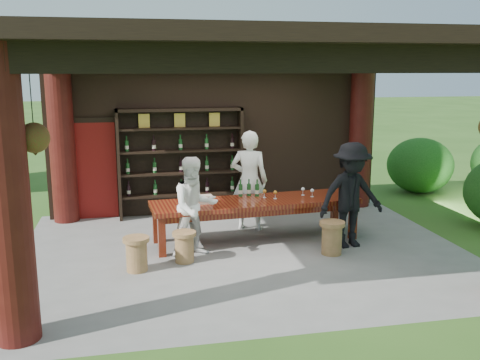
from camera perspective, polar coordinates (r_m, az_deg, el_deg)
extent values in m
plane|color=#2D5119|center=(9.11, 0.51, -7.61)|extent=(90.00, 90.00, 0.00)
cube|color=slate|center=(9.12, 0.51, -7.90)|extent=(7.40, 5.90, 0.10)
cube|color=black|center=(11.38, -2.37, 4.85)|extent=(7.00, 0.18, 3.30)
cube|color=maroon|center=(11.26, -15.43, 1.01)|extent=(0.95, 0.06, 2.00)
cylinder|color=#380C0A|center=(6.30, -23.65, -1.84)|extent=(0.50, 0.50, 3.30)
cylinder|color=#380C0A|center=(11.12, -18.48, 4.09)|extent=(0.50, 0.50, 3.30)
cylinder|color=#380C0A|center=(12.09, 12.74, 4.98)|extent=(0.50, 0.50, 3.30)
cube|color=black|center=(6.26, 5.25, 12.87)|extent=(6.70, 0.35, 0.35)
cube|color=black|center=(8.51, -21.17, 11.86)|extent=(0.30, 5.20, 0.30)
cube|color=black|center=(9.75, 19.39, 11.88)|extent=(0.30, 5.20, 0.30)
cube|color=black|center=(8.60, 0.55, 14.29)|extent=(7.50, 6.00, 0.20)
cylinder|color=black|center=(6.30, -21.33, 7.33)|extent=(0.01, 0.01, 0.75)
cone|color=black|center=(6.35, -21.02, 3.24)|extent=(0.32, 0.32, 0.18)
sphere|color=#1E5919|center=(6.33, -21.10, 4.22)|extent=(0.34, 0.34, 0.34)
cube|color=#54120C|center=(9.46, 1.69, -2.37)|extent=(3.75, 1.22, 0.08)
cube|color=#54120C|center=(9.49, 1.68, -2.96)|extent=(3.54, 1.06, 0.12)
cube|color=#54120C|center=(8.86, -8.34, -6.02)|extent=(0.13, 0.13, 0.67)
cube|color=#54120C|center=(9.88, 11.94, -4.27)|extent=(0.13, 0.13, 0.67)
cube|color=#54120C|center=(9.57, -8.94, -4.68)|extent=(0.13, 0.13, 0.67)
cube|color=#54120C|center=(10.52, 10.06, -3.21)|extent=(0.13, 0.13, 0.67)
cylinder|color=brown|center=(8.61, -5.94, -7.30)|extent=(0.30, 0.30, 0.44)
cylinder|color=brown|center=(8.53, -5.98, -5.71)|extent=(0.38, 0.38, 0.06)
cylinder|color=brown|center=(9.04, 9.76, -6.30)|extent=(0.33, 0.33, 0.49)
cylinder|color=brown|center=(8.96, 9.82, -4.61)|extent=(0.42, 0.42, 0.07)
cylinder|color=brown|center=(8.35, -10.96, -7.97)|extent=(0.32, 0.32, 0.47)
cylinder|color=brown|center=(8.26, -11.03, -6.23)|extent=(0.40, 0.40, 0.06)
imported|color=white|center=(10.11, 1.01, -0.05)|extent=(0.82, 0.69, 1.90)
imported|color=white|center=(8.72, -4.87, -2.88)|extent=(0.94, 0.82, 1.65)
imported|color=black|center=(9.30, 11.76, -1.61)|extent=(1.24, 0.80, 1.82)
cube|color=#BF6672|center=(9.22, -3.80, -2.06)|extent=(0.27, 0.20, 0.14)
ellipsoid|color=#194C14|center=(13.95, 18.62, 1.08)|extent=(1.60, 1.60, 1.36)
ellipsoid|color=#194C14|center=(12.60, -4.40, 0.03)|extent=(1.28, 1.28, 1.09)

